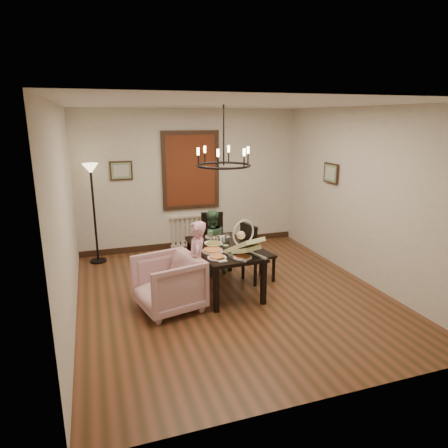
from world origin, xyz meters
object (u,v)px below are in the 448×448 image
chair_right (259,252)px  elderly_woman (197,270)px  drinking_glass (217,240)px  floor_lamp (94,215)px  baby_bouncer (245,244)px  armchair (169,283)px  dining_table (224,252)px  chair_far (213,239)px  seated_man (211,248)px

chair_right → elderly_woman: elderly_woman is taller
drinking_glass → floor_lamp: size_ratio=0.08×
elderly_woman → baby_bouncer: 0.78m
elderly_woman → armchair: bearing=-68.9°
dining_table → chair_right: (0.65, 0.16, -0.11)m
armchair → floor_lamp: 2.54m
elderly_woman → floor_lamp: bearing=-135.5°
dining_table → baby_bouncer: baby_bouncer is taller
chair_far → seated_man: bearing=-100.3°
dining_table → floor_lamp: (-1.85, 1.92, 0.29)m
dining_table → baby_bouncer: bearing=-74.5°
armchair → floor_lamp: size_ratio=0.47×
elderly_woman → drinking_glass: 0.72m
dining_table → chair_right: 0.68m
seated_man → baby_bouncer: baby_bouncer is taller
armchair → drinking_glass: bearing=107.9°
elderly_woman → drinking_glass: elderly_woman is taller
armchair → baby_bouncer: 1.20m
seated_man → chair_far: bearing=-117.5°
chair_right → floor_lamp: floor_lamp is taller
elderly_woman → seated_man: (0.52, 1.02, -0.04)m
drinking_glass → floor_lamp: bearing=135.0°
armchair → floor_lamp: bearing=-172.0°
seated_man → floor_lamp: (-1.84, 1.25, 0.43)m
chair_right → armchair: (-1.60, -0.55, -0.12)m
elderly_woman → floor_lamp: floor_lamp is taller
floor_lamp → chair_far: bearing=-19.5°
chair_far → seated_man: (-0.20, -0.52, 0.01)m
elderly_woman → chair_right: bearing=127.4°
dining_table → drinking_glass: (-0.06, 0.14, 0.15)m
chair_right → seated_man: bearing=40.2°
seated_man → drinking_glass: bearing=77.1°
chair_right → drinking_glass: chair_right is taller
dining_table → armchair: 1.05m
elderly_woman → drinking_glass: bearing=150.6°
seated_man → drinking_glass: size_ratio=6.64×
armchair → floor_lamp: floor_lamp is taller
chair_right → drinking_glass: 0.76m
dining_table → armchair: (-0.94, -0.40, -0.23)m
chair_far → baby_bouncer: size_ratio=1.67×
floor_lamp → armchair: bearing=-68.7°
chair_right → baby_bouncer: baby_bouncer is taller
chair_right → armchair: 1.69m
armchair → drinking_glass: drinking_glass is taller
chair_far → drinking_glass: bearing=-93.2°
chair_far → elderly_woman: (-0.72, -1.54, 0.05)m
dining_table → elderly_woman: size_ratio=1.48×
chair_far → chair_right: chair_right is taller
elderly_woman → seated_man: size_ratio=1.09×
armchair → elderly_woman: bearing=83.5°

